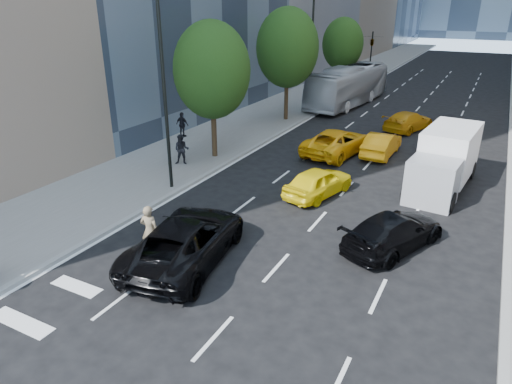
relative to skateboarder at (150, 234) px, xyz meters
The scene contains 19 objects.
ground 3.64m from the skateboarder, 24.48° to the left, with size 160.00×160.00×0.00m, color black.
sidewalk_left 32.00m from the skateboarder, 100.45° to the left, with size 6.00×120.00×0.15m, color slate.
lamp_near 7.95m from the skateboarder, 119.78° to the left, with size 2.13×0.22×10.00m.
lamp_far 24.16m from the skateboarder, 97.58° to the left, with size 2.13×0.22×10.00m.
tree_near 11.90m from the skateboarder, 110.93° to the left, with size 4.20×4.20×7.46m.
tree_mid 21.30m from the skateboarder, 101.06° to the left, with size 4.50×4.50×7.99m.
tree_far 33.90m from the skateboarder, 96.82° to the left, with size 3.90×3.90×6.92m.
traffic_signal 41.71m from the skateboarder, 94.41° to the left, with size 2.48×0.53×5.20m.
skateboarder is the anchor object (origin of this frame).
black_sedan_lincoln 1.29m from the skateboarder, 20.84° to the left, with size 2.68×5.82×1.62m, color black.
black_sedan_mercedes 8.78m from the skateboarder, 32.51° to the left, with size 1.89×4.64×1.35m, color black.
taxi_a 8.68m from the skateboarder, 68.10° to the left, with size 1.61×3.99×1.36m, color yellow.
taxi_b 16.07m from the skateboarder, 74.11° to the left, with size 1.44×4.13×1.36m, color #FF9E0D.
taxi_c 14.60m from the skateboarder, 82.06° to the left, with size 2.47×5.37×1.49m, color #FFB10D.
taxi_d 22.46m from the skateboarder, 77.88° to the left, with size 1.86×4.59×1.33m, color orange.
city_bus 28.32m from the skateboarder, 93.24° to the left, with size 2.76×11.79×3.29m, color #B9BBC0.
box_truck 14.31m from the skateboarder, 54.89° to the left, with size 2.74×6.16×2.86m.
pedestrian_a 9.65m from the skateboarder, 119.72° to the left, with size 0.81×0.63×1.66m, color black.
pedestrian_b 15.14m from the skateboarder, 121.91° to the left, with size 0.96×0.40×1.63m, color black.
Camera 1 is at (6.60, -12.21, 8.47)m, focal length 32.00 mm.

